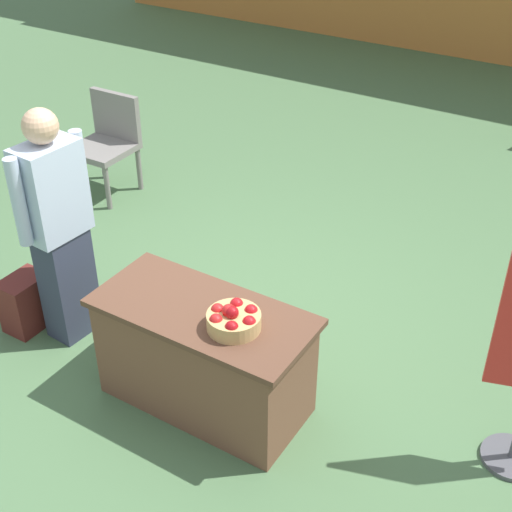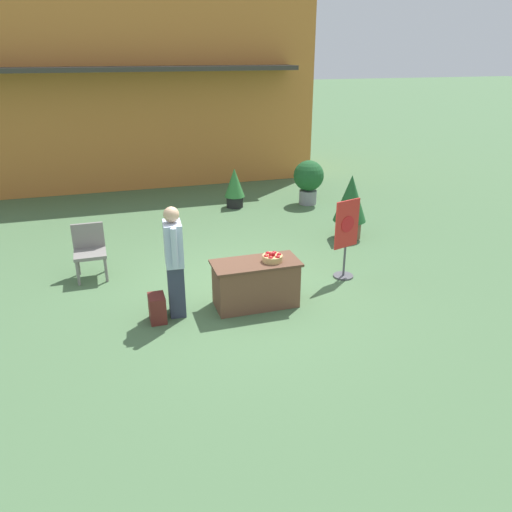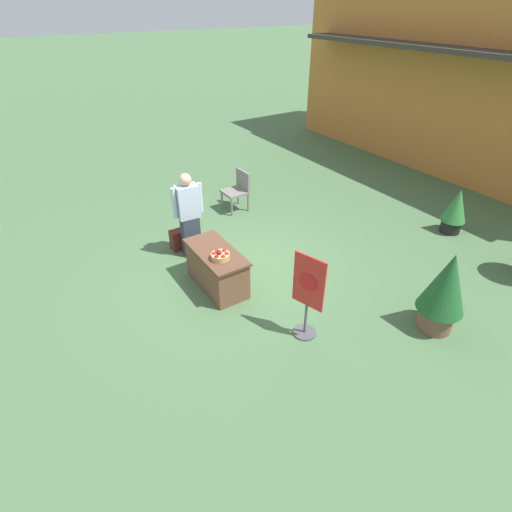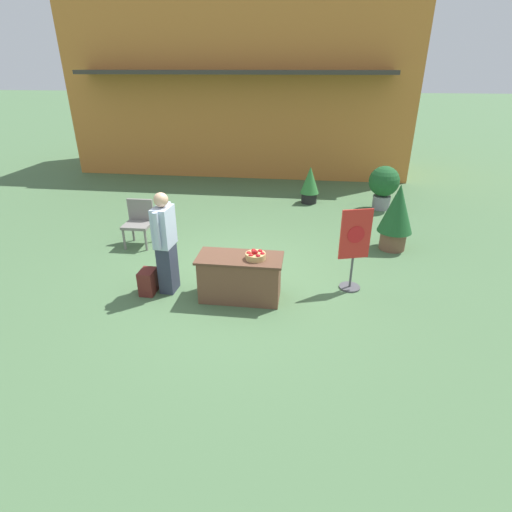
{
  "view_description": "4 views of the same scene",
  "coord_description": "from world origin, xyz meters",
  "px_view_note": "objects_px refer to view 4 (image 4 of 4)",
  "views": [
    {
      "loc": [
        2.29,
        -3.34,
        3.36
      ],
      "look_at": [
        0.19,
        0.04,
        0.75
      ],
      "focal_mm": 50.0,
      "sensor_mm": 36.0,
      "label": 1
    },
    {
      "loc": [
        -1.88,
        -7.45,
        3.81
      ],
      "look_at": [
        0.29,
        -0.41,
        0.75
      ],
      "focal_mm": 35.0,
      "sensor_mm": 36.0,
      "label": 2
    },
    {
      "loc": [
        5.5,
        -3.2,
        4.46
      ],
      "look_at": [
        0.52,
        0.02,
        0.58
      ],
      "focal_mm": 28.0,
      "sensor_mm": 36.0,
      "label": 3
    },
    {
      "loc": [
        1.23,
        -6.28,
        3.48
      ],
      "look_at": [
        0.46,
        -0.48,
        0.71
      ],
      "focal_mm": 28.0,
      "sensor_mm": 36.0,
      "label": 4
    }
  ],
  "objects_px": {
    "potted_plant_far_left": "(384,184)",
    "potted_plant_near_right": "(310,184)",
    "apple_basket": "(255,255)",
    "display_table": "(240,277)",
    "potted_plant_far_right": "(397,214)",
    "poster_board": "(354,248)",
    "patio_chair": "(139,220)",
    "person_visitor": "(165,243)",
    "backpack": "(148,282)"
  },
  "relations": [
    {
      "from": "display_table",
      "to": "potted_plant_far_right",
      "type": "bearing_deg",
      "value": 39.79
    },
    {
      "from": "potted_plant_near_right",
      "to": "potted_plant_far_right",
      "type": "distance_m",
      "value": 3.45
    },
    {
      "from": "apple_basket",
      "to": "potted_plant_far_right",
      "type": "height_order",
      "value": "potted_plant_far_right"
    },
    {
      "from": "potted_plant_far_left",
      "to": "backpack",
      "type": "bearing_deg",
      "value": -131.9
    },
    {
      "from": "apple_basket",
      "to": "person_visitor",
      "type": "distance_m",
      "value": 1.51
    },
    {
      "from": "patio_chair",
      "to": "potted_plant_far_right",
      "type": "height_order",
      "value": "potted_plant_far_right"
    },
    {
      "from": "poster_board",
      "to": "potted_plant_far_left",
      "type": "bearing_deg",
      "value": 148.22
    },
    {
      "from": "potted_plant_near_right",
      "to": "potted_plant_far_left",
      "type": "bearing_deg",
      "value": -8.21
    },
    {
      "from": "display_table",
      "to": "apple_basket",
      "type": "bearing_deg",
      "value": -10.08
    },
    {
      "from": "potted_plant_far_left",
      "to": "potted_plant_far_right",
      "type": "distance_m",
      "value": 2.68
    },
    {
      "from": "potted_plant_near_right",
      "to": "display_table",
      "type": "bearing_deg",
      "value": -101.36
    },
    {
      "from": "display_table",
      "to": "potted_plant_far_right",
      "type": "distance_m",
      "value": 3.72
    },
    {
      "from": "potted_plant_near_right",
      "to": "backpack",
      "type": "bearing_deg",
      "value": -116.13
    },
    {
      "from": "apple_basket",
      "to": "poster_board",
      "type": "height_order",
      "value": "poster_board"
    },
    {
      "from": "patio_chair",
      "to": "potted_plant_far_right",
      "type": "bearing_deg",
      "value": 93.89
    },
    {
      "from": "patio_chair",
      "to": "potted_plant_far_left",
      "type": "relative_size",
      "value": 0.83
    },
    {
      "from": "patio_chair",
      "to": "potted_plant_far_left",
      "type": "bearing_deg",
      "value": 118.68
    },
    {
      "from": "potted_plant_near_right",
      "to": "person_visitor",
      "type": "bearing_deg",
      "value": -113.87
    },
    {
      "from": "patio_chair",
      "to": "person_visitor",
      "type": "bearing_deg",
      "value": 33.44
    },
    {
      "from": "apple_basket",
      "to": "poster_board",
      "type": "relative_size",
      "value": 0.22
    },
    {
      "from": "potted_plant_near_right",
      "to": "potted_plant_far_right",
      "type": "bearing_deg",
      "value": -58.98
    },
    {
      "from": "backpack",
      "to": "patio_chair",
      "type": "distance_m",
      "value": 2.23
    },
    {
      "from": "poster_board",
      "to": "patio_chair",
      "type": "xyz_separation_m",
      "value": [
        -4.34,
        1.38,
        -0.22
      ]
    },
    {
      "from": "backpack",
      "to": "potted_plant_far_right",
      "type": "bearing_deg",
      "value": 28.78
    },
    {
      "from": "backpack",
      "to": "potted_plant_far_left",
      "type": "xyz_separation_m",
      "value": [
        4.58,
        5.1,
        0.47
      ]
    },
    {
      "from": "patio_chair",
      "to": "potted_plant_far_left",
      "type": "xyz_separation_m",
      "value": [
        5.51,
        3.11,
        0.14
      ]
    },
    {
      "from": "display_table",
      "to": "backpack",
      "type": "xyz_separation_m",
      "value": [
        -1.57,
        -0.05,
        -0.17
      ]
    },
    {
      "from": "display_table",
      "to": "backpack",
      "type": "relative_size",
      "value": 3.27
    },
    {
      "from": "person_visitor",
      "to": "potted_plant_near_right",
      "type": "bearing_deg",
      "value": 70.11
    },
    {
      "from": "apple_basket",
      "to": "potted_plant_far_right",
      "type": "distance_m",
      "value": 3.54
    },
    {
      "from": "poster_board",
      "to": "potted_plant_far_right",
      "type": "relative_size",
      "value": 1.03
    },
    {
      "from": "patio_chair",
      "to": "display_table",
      "type": "bearing_deg",
      "value": 51.54
    },
    {
      "from": "patio_chair",
      "to": "potted_plant_near_right",
      "type": "height_order",
      "value": "potted_plant_near_right"
    },
    {
      "from": "display_table",
      "to": "apple_basket",
      "type": "distance_m",
      "value": 0.51
    },
    {
      "from": "display_table",
      "to": "patio_chair",
      "type": "xyz_separation_m",
      "value": [
        -2.5,
        1.94,
        0.17
      ]
    },
    {
      "from": "apple_basket",
      "to": "display_table",
      "type": "bearing_deg",
      "value": 169.92
    },
    {
      "from": "patio_chair",
      "to": "backpack",
      "type": "bearing_deg",
      "value": 24.41
    },
    {
      "from": "display_table",
      "to": "potted_plant_far_right",
      "type": "xyz_separation_m",
      "value": [
        2.85,
        2.37,
        0.39
      ]
    },
    {
      "from": "apple_basket",
      "to": "backpack",
      "type": "distance_m",
      "value": 1.92
    },
    {
      "from": "poster_board",
      "to": "potted_plant_near_right",
      "type": "distance_m",
      "value": 4.84
    },
    {
      "from": "apple_basket",
      "to": "patio_chair",
      "type": "distance_m",
      "value": 3.41
    },
    {
      "from": "display_table",
      "to": "backpack",
      "type": "height_order",
      "value": "display_table"
    },
    {
      "from": "patio_chair",
      "to": "poster_board",
      "type": "bearing_deg",
      "value": 71.59
    },
    {
      "from": "apple_basket",
      "to": "potted_plant_far_left",
      "type": "bearing_deg",
      "value": 61.63
    },
    {
      "from": "potted_plant_far_left",
      "to": "potted_plant_near_right",
      "type": "bearing_deg",
      "value": 171.79
    },
    {
      "from": "potted_plant_far_right",
      "to": "potted_plant_far_left",
      "type": "bearing_deg",
      "value": 86.56
    },
    {
      "from": "potted_plant_far_right",
      "to": "poster_board",
      "type": "bearing_deg",
      "value": -119.17
    },
    {
      "from": "person_visitor",
      "to": "patio_chair",
      "type": "distance_m",
      "value": 2.26
    },
    {
      "from": "potted_plant_far_right",
      "to": "person_visitor",
      "type": "bearing_deg",
      "value": -150.85
    },
    {
      "from": "display_table",
      "to": "poster_board",
      "type": "distance_m",
      "value": 1.96
    }
  ]
}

